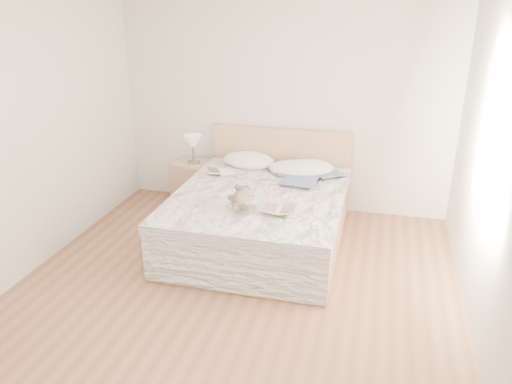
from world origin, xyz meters
The scene contains 16 objects.
floor centered at (0.00, 0.00, 0.00)m, with size 4.00×4.50×0.00m, color brown.
wall_back centered at (0.00, 2.25, 1.35)m, with size 4.00×0.02×2.70m, color silver.
wall_front centered at (0.00, -2.25, 1.35)m, with size 4.00×0.02×2.70m, color silver.
wall_left centered at (-2.00, 0.00, 1.35)m, with size 0.02×4.50×2.70m, color silver.
wall_right centered at (2.00, 0.00, 1.35)m, with size 0.02×4.50×2.70m, color silver.
window centered at (1.99, 0.30, 1.45)m, with size 0.02×1.30×1.10m, color white.
bed centered at (0.00, 1.19, 0.31)m, with size 1.72×2.14×1.00m.
nightstand centered at (-1.07, 1.96, 0.28)m, with size 0.45×0.40×0.56m, color tan.
table_lamp centered at (-1.05, 1.95, 0.81)m, with size 0.26×0.26×0.35m.
pillow_left centered at (-0.35, 1.97, 0.64)m, with size 0.65×0.46×0.20m, color white.
pillow_middle centered at (0.24, 1.81, 0.64)m, with size 0.58×0.41×0.17m, color white.
pillow_right centered at (0.36, 1.84, 0.64)m, with size 0.65×0.45×0.19m, color white.
blouse centered at (0.36, 1.57, 0.63)m, with size 0.58×0.62×0.02m, color #3E4D6C, non-canonical shape.
photo_book centered at (-0.57, 1.52, 0.63)m, with size 0.32×0.22×0.02m, color white.
childrens_book centered at (0.30, 0.66, 0.63)m, with size 0.35×0.23×0.02m, color beige.
teddy_bear centered at (-0.07, 0.62, 0.65)m, with size 0.22×0.31×0.16m, color brown, non-canonical shape.
Camera 1 is at (1.17, -3.54, 2.52)m, focal length 35.00 mm.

